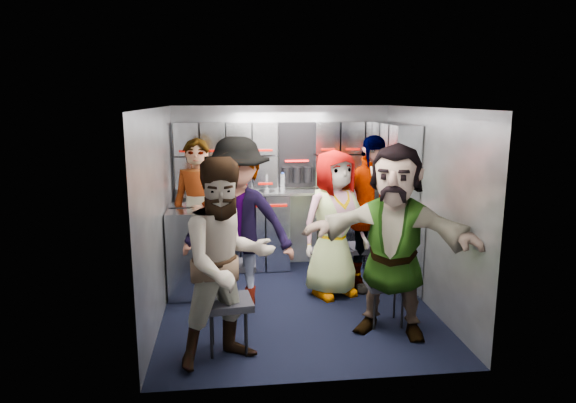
{
  "coord_description": "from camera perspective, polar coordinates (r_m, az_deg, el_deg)",
  "views": [
    {
      "loc": [
        -0.7,
        -5.13,
        2.2
      ],
      "look_at": [
        -0.06,
        0.35,
        1.08
      ],
      "focal_mm": 32.0,
      "sensor_mm": 36.0,
      "label": 1
    }
  ],
  "objects": [
    {
      "name": "coffee_niche",
      "position": [
        6.63,
        0.96,
        5.16
      ],
      "size": [
        0.46,
        0.16,
        0.84
      ],
      "primitive_type": null,
      "color": "black",
      "rests_on": "wall_back"
    },
    {
      "name": "jump_seat_mid_right",
      "position": [
        6.23,
        8.46,
        -5.27
      ],
      "size": [
        0.44,
        0.42,
        0.47
      ],
      "rotation": [
        0.0,
        0.0,
        0.11
      ],
      "color": "black",
      "rests_on": "ground"
    },
    {
      "name": "ceiling",
      "position": [
        5.17,
        1.08,
        10.38
      ],
      "size": [
        2.8,
        3.0,
        0.02
      ],
      "primitive_type": "cube",
      "color": "silver",
      "rests_on": "wall_back"
    },
    {
      "name": "attendant_arc_c",
      "position": [
        5.73,
        5.14,
        -2.48
      ],
      "size": [
        0.94,
        0.77,
        1.64
      ],
      "primitive_type": "imported",
      "rotation": [
        0.0,
        0.0,
        0.36
      ],
      "color": "black",
      "rests_on": "ground"
    },
    {
      "name": "bottle_mid",
      "position": [
        6.49,
        -0.6,
        2.1
      ],
      "size": [
        0.06,
        0.06,
        0.23
      ],
      "primitive_type": "cylinder",
      "color": "white",
      "rests_on": "counter"
    },
    {
      "name": "cart_bank_back",
      "position": [
        6.67,
        -0.46,
        -3.32
      ],
      "size": [
        2.68,
        0.38,
        0.99
      ],
      "primitive_type": "cube",
      "color": "#999EA8",
      "rests_on": "ground"
    },
    {
      "name": "cup_right",
      "position": [
        6.74,
        10.22,
        1.76
      ],
      "size": [
        0.07,
        0.07,
        0.11
      ],
      "primitive_type": "cylinder",
      "color": "#CDBA90",
      "rests_on": "counter"
    },
    {
      "name": "wall_left",
      "position": [
        5.3,
        -14.14,
        -1.39
      ],
      "size": [
        0.04,
        3.0,
        2.1
      ],
      "primitive_type": "cube",
      "color": "gray",
      "rests_on": "ground"
    },
    {
      "name": "attendant_arc_d",
      "position": [
        5.94,
        9.05,
        -1.33
      ],
      "size": [
        1.09,
        0.53,
        1.79
      ],
      "primitive_type": "imported",
      "rotation": [
        0.0,
        0.0,
        0.09
      ],
      "color": "black",
      "rests_on": "ground"
    },
    {
      "name": "attendant_arc_a",
      "position": [
        4.26,
        -6.78,
        -6.78
      ],
      "size": [
        1.04,
        0.94,
        1.74
      ],
      "primitive_type": "imported",
      "rotation": [
        0.0,
        0.0,
        0.41
      ],
      "color": "black",
      "rests_on": "ground"
    },
    {
      "name": "bottle_right",
      "position": [
        6.64,
        7.27,
        2.45
      ],
      "size": [
        0.07,
        0.07,
        0.28
      ],
      "primitive_type": "cylinder",
      "color": "white",
      "rests_on": "counter"
    },
    {
      "name": "jump_seat_near_right",
      "position": [
        5.16,
        10.78,
        -9.2
      ],
      "size": [
        0.39,
        0.37,
        0.44
      ],
      "rotation": [
        0.0,
        0.0,
        -0.03
      ],
      "color": "black",
      "rests_on": "ground"
    },
    {
      "name": "jump_seat_center",
      "position": [
        6.0,
        4.72,
        -5.84
      ],
      "size": [
        0.51,
        0.49,
        0.47
      ],
      "rotation": [
        0.0,
        0.0,
        0.37
      ],
      "color": "black",
      "rests_on": "ground"
    },
    {
      "name": "cup_left",
      "position": [
        6.47,
        -10.6,
        1.29
      ],
      "size": [
        0.07,
        0.07,
        0.09
      ],
      "primitive_type": "cylinder",
      "color": "#CDBA90",
      "rests_on": "counter"
    },
    {
      "name": "counter",
      "position": [
        6.56,
        -0.47,
        1.08
      ],
      "size": [
        2.68,
        0.42,
        0.03
      ],
      "primitive_type": "cube",
      "color": "#B5B8BD",
      "rests_on": "cart_bank_back"
    },
    {
      "name": "attendant_arc_b",
      "position": [
        5.32,
        -5.59,
        -2.62
      ],
      "size": [
        1.3,
        0.95,
        1.82
      ],
      "primitive_type": "imported",
      "rotation": [
        0.0,
        0.0,
        -0.25
      ],
      "color": "black",
      "rests_on": "ground"
    },
    {
      "name": "attendant_arc_e",
      "position": [
        4.84,
        11.64,
        -4.3
      ],
      "size": [
        1.73,
        1.21,
        1.8
      ],
      "primitive_type": "imported",
      "rotation": [
        0.0,
        0.0,
        -0.46
      ],
      "color": "black",
      "rests_on": "ground"
    },
    {
      "name": "bottle_left",
      "position": [
        6.47,
        -2.38,
        2.08
      ],
      "size": [
        0.07,
        0.07,
        0.23
      ],
      "primitive_type": "cylinder",
      "color": "white",
      "rests_on": "counter"
    },
    {
      "name": "right_cabinet",
      "position": [
        6.28,
        11.68,
        -4.46
      ],
      "size": [
        0.28,
        1.2,
        1.0
      ],
      "primitive_type": "cube",
      "color": "#999EA8",
      "rests_on": "ground"
    },
    {
      "name": "wall_right",
      "position": [
        5.66,
        15.24,
        -0.65
      ],
      "size": [
        0.04,
        3.0,
        2.1
      ],
      "primitive_type": "cube",
      "color": "gray",
      "rests_on": "ground"
    },
    {
      "name": "jump_seat_mid_left",
      "position": [
        5.64,
        -5.52,
        -7.27
      ],
      "size": [
        0.39,
        0.37,
        0.44
      ],
      "rotation": [
        0.0,
        0.0,
        -0.03
      ],
      "color": "black",
      "rests_on": "ground"
    },
    {
      "name": "jump_seat_near_left",
      "position": [
        4.58,
        -6.64,
        -11.4
      ],
      "size": [
        0.44,
        0.42,
        0.48
      ],
      "rotation": [
        0.0,
        0.0,
        0.11
      ],
      "color": "black",
      "rests_on": "ground"
    },
    {
      "name": "locker_bank_back",
      "position": [
        6.55,
        -0.53,
        5.26
      ],
      "size": [
        2.68,
        0.28,
        0.82
      ],
      "primitive_type": "cube",
      "color": "#999EA8",
      "rests_on": "wall_back"
    },
    {
      "name": "locker_bank_right",
      "position": [
        6.18,
        11.76,
        4.65
      ],
      "size": [
        0.28,
        1.0,
        0.82
      ],
      "primitive_type": "cube",
      "color": "#999EA8",
      "rests_on": "wall_right"
    },
    {
      "name": "wall_back",
      "position": [
        6.76,
        -0.66,
        1.69
      ],
      "size": [
        2.8,
        0.04,
        2.1
      ],
      "primitive_type": "cube",
      "color": "gray",
      "rests_on": "ground"
    },
    {
      "name": "cart_bank_left",
      "position": [
        5.96,
        -11.19,
        -5.37
      ],
      "size": [
        0.38,
        0.76,
        0.99
      ],
      "primitive_type": "cube",
      "color": "#999EA8",
      "rests_on": "ground"
    },
    {
      "name": "attendant_standing",
      "position": [
        6.0,
        -9.89,
        -1.44
      ],
      "size": [
        0.73,
        0.57,
        1.75
      ],
      "primitive_type": "imported",
      "rotation": [
        0.0,
        0.0,
        -0.27
      ],
      "color": "black",
      "rests_on": "ground"
    },
    {
      "name": "floor",
      "position": [
        5.62,
        1.0,
        -11.56
      ],
      "size": [
        3.0,
        3.0,
        0.0
      ],
      "primitive_type": "plane",
      "color": "black",
      "rests_on": "ground"
    },
    {
      "name": "red_latch_strip",
      "position": [
        6.39,
        -0.27,
        -0.44
      ],
      "size": [
        2.6,
        0.02,
        0.03
      ],
      "primitive_type": "cube",
      "color": "#AB0B03",
      "rests_on": "cart_bank_back"
    }
  ]
}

